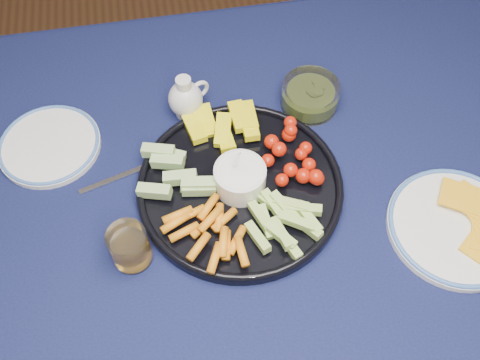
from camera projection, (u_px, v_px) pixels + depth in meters
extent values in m
plane|color=#50341B|center=(210.00, 326.00, 1.64)|extent=(4.00, 4.00, 0.00)
cylinder|color=#4B2919|center=(416.00, 116.00, 1.64)|extent=(0.07, 0.07, 0.70)
cube|color=#4B2919|center=(192.00, 209.00, 1.03)|extent=(1.60, 1.00, 0.04)
cube|color=#0C1333|center=(191.00, 203.00, 1.01)|extent=(1.66, 1.06, 0.01)
cube|color=#0C1333|center=(170.00, 62.00, 1.42)|extent=(1.66, 0.01, 0.30)
cylinder|color=black|center=(240.00, 188.00, 1.02)|extent=(0.39, 0.39, 0.02)
torus|color=black|center=(240.00, 184.00, 1.01)|extent=(0.39, 0.39, 0.02)
cylinder|color=white|center=(240.00, 178.00, 0.99)|extent=(0.10, 0.10, 0.05)
cylinder|color=white|center=(240.00, 172.00, 0.97)|extent=(0.08, 0.08, 0.01)
cylinder|color=silver|center=(187.00, 111.00, 1.13)|extent=(0.05, 0.05, 0.01)
ellipsoid|color=silver|center=(186.00, 99.00, 1.09)|extent=(0.07, 0.07, 0.08)
cylinder|color=silver|center=(184.00, 85.00, 1.06)|extent=(0.03, 0.03, 0.03)
torus|color=silver|center=(199.00, 90.00, 1.10)|extent=(0.04, 0.03, 0.04)
torus|color=#436FBC|center=(184.00, 90.00, 1.07)|extent=(0.04, 0.04, 0.00)
cylinder|color=white|center=(310.00, 96.00, 1.12)|extent=(0.12, 0.12, 0.06)
cylinder|color=#50611B|center=(310.00, 99.00, 1.13)|extent=(0.10, 0.10, 0.03)
cylinder|color=white|center=(455.00, 227.00, 0.97)|extent=(0.25, 0.25, 0.01)
torus|color=#436FBC|center=(457.00, 225.00, 0.97)|extent=(0.25, 0.25, 0.01)
cylinder|color=white|center=(130.00, 247.00, 0.91)|extent=(0.07, 0.07, 0.08)
cylinder|color=#C08916|center=(131.00, 251.00, 0.93)|extent=(0.06, 0.06, 0.04)
cube|color=silver|center=(117.00, 178.00, 1.04)|extent=(0.15, 0.05, 0.00)
cube|color=silver|center=(159.00, 162.00, 1.06)|extent=(0.04, 0.03, 0.00)
cube|color=silver|center=(451.00, 204.00, 1.01)|extent=(0.10, 0.08, 0.00)
cylinder|color=white|center=(50.00, 146.00, 1.07)|extent=(0.20, 0.20, 0.01)
torus|color=#436FBC|center=(49.00, 144.00, 1.07)|extent=(0.20, 0.20, 0.01)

